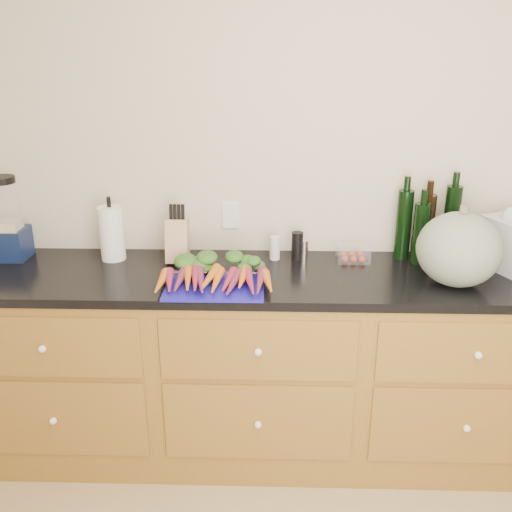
{
  "coord_description": "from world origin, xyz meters",
  "views": [
    {
      "loc": [
        -0.4,
        -1.08,
        1.92
      ],
      "look_at": [
        -0.46,
        1.2,
        1.06
      ],
      "focal_mm": 40.0,
      "sensor_mm": 36.0,
      "label": 1
    }
  ],
  "objects_px": {
    "squash": "(459,249)",
    "paper_towel": "(112,233)",
    "knife_block": "(178,241)",
    "blender_appliance": "(7,223)",
    "cutting_board": "(215,286)",
    "carrots": "(216,275)",
    "tomato_box": "(353,254)"
  },
  "relations": [
    {
      "from": "cutting_board",
      "to": "knife_block",
      "type": "relative_size",
      "value": 2.05
    },
    {
      "from": "carrots",
      "to": "paper_towel",
      "type": "distance_m",
      "value": 0.6
    },
    {
      "from": "paper_towel",
      "to": "tomato_box",
      "type": "distance_m",
      "value": 1.15
    },
    {
      "from": "blender_appliance",
      "to": "knife_block",
      "type": "distance_m",
      "value": 0.81
    },
    {
      "from": "blender_appliance",
      "to": "tomato_box",
      "type": "distance_m",
      "value": 1.64
    },
    {
      "from": "carrots",
      "to": "squash",
      "type": "height_order",
      "value": "squash"
    },
    {
      "from": "cutting_board",
      "to": "knife_block",
      "type": "bearing_deg",
      "value": 124.12
    },
    {
      "from": "cutting_board",
      "to": "blender_appliance",
      "type": "height_order",
      "value": "blender_appliance"
    },
    {
      "from": "paper_towel",
      "to": "tomato_box",
      "type": "relative_size",
      "value": 1.71
    },
    {
      "from": "squash",
      "to": "knife_block",
      "type": "xyz_separation_m",
      "value": [
        -1.23,
        0.24,
        -0.06
      ]
    },
    {
      "from": "cutting_board",
      "to": "knife_block",
      "type": "distance_m",
      "value": 0.37
    },
    {
      "from": "knife_block",
      "to": "tomato_box",
      "type": "relative_size",
      "value": 1.35
    },
    {
      "from": "tomato_box",
      "to": "blender_appliance",
      "type": "bearing_deg",
      "value": -179.57
    },
    {
      "from": "paper_towel",
      "to": "carrots",
      "type": "bearing_deg",
      "value": -28.51
    },
    {
      "from": "squash",
      "to": "tomato_box",
      "type": "relative_size",
      "value": 2.34
    },
    {
      "from": "paper_towel",
      "to": "knife_block",
      "type": "height_order",
      "value": "paper_towel"
    },
    {
      "from": "carrots",
      "to": "blender_appliance",
      "type": "bearing_deg",
      "value": 164.53
    },
    {
      "from": "squash",
      "to": "knife_block",
      "type": "distance_m",
      "value": 1.26
    },
    {
      "from": "carrots",
      "to": "blender_appliance",
      "type": "relative_size",
      "value": 1.24
    },
    {
      "from": "squash",
      "to": "carrots",
      "type": "bearing_deg",
      "value": -178.69
    },
    {
      "from": "knife_block",
      "to": "cutting_board",
      "type": "bearing_deg",
      "value": -55.88
    },
    {
      "from": "blender_appliance",
      "to": "carrots",
      "type": "bearing_deg",
      "value": -15.47
    },
    {
      "from": "paper_towel",
      "to": "knife_block",
      "type": "bearing_deg",
      "value": -3.63
    },
    {
      "from": "paper_towel",
      "to": "knife_block",
      "type": "relative_size",
      "value": 1.27
    },
    {
      "from": "squash",
      "to": "knife_block",
      "type": "height_order",
      "value": "squash"
    },
    {
      "from": "blender_appliance",
      "to": "knife_block",
      "type": "relative_size",
      "value": 1.96
    },
    {
      "from": "blender_appliance",
      "to": "knife_block",
      "type": "bearing_deg",
      "value": -1.27
    },
    {
      "from": "squash",
      "to": "paper_towel",
      "type": "relative_size",
      "value": 1.36
    },
    {
      "from": "cutting_board",
      "to": "paper_towel",
      "type": "distance_m",
      "value": 0.62
    },
    {
      "from": "blender_appliance",
      "to": "knife_block",
      "type": "xyz_separation_m",
      "value": [
        0.81,
        -0.02,
        -0.07
      ]
    },
    {
      "from": "squash",
      "to": "blender_appliance",
      "type": "height_order",
      "value": "blender_appliance"
    },
    {
      "from": "cutting_board",
      "to": "carrots",
      "type": "xyz_separation_m",
      "value": [
        -0.0,
        0.04,
        0.03
      ]
    }
  ]
}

